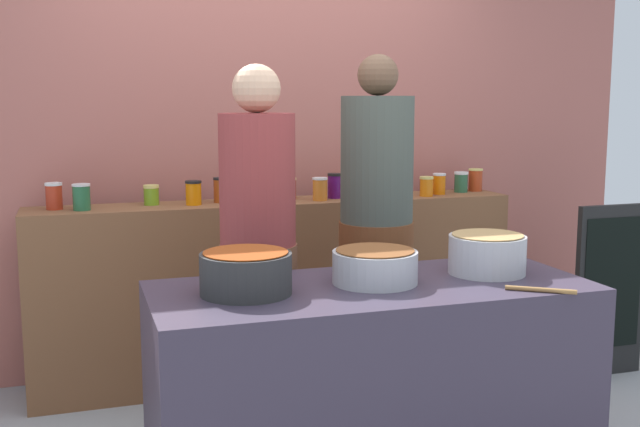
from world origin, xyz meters
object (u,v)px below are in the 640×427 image
(preserve_jar_9, at_px, (371,185))
(cooking_pot_center, at_px, (375,267))
(wooden_spoon, at_px, (541,290))
(preserve_jar_11, at_px, (426,186))
(preserve_jar_14, at_px, (475,180))
(cooking_pot_left, at_px, (246,273))
(preserve_jar_13, at_px, (461,182))
(cooking_pot_right, at_px, (487,254))
(preserve_jar_6, at_px, (290,188))
(chalkboard_sign, at_px, (610,290))
(preserve_jar_2, at_px, (151,195))
(cook_with_tongs, at_px, (259,278))
(preserve_jar_7, at_px, (320,189))
(preserve_jar_8, at_px, (335,186))
(preserve_jar_12, at_px, (439,184))
(preserve_jar_1, at_px, (81,197))
(preserve_jar_4, at_px, (221,190))
(preserve_jar_10, at_px, (379,182))
(preserve_jar_3, at_px, (193,193))
(preserve_jar_5, at_px, (255,191))
(cook_in_cap, at_px, (376,257))

(preserve_jar_9, bearing_deg, cooking_pot_center, -111.21)
(wooden_spoon, bearing_deg, preserve_jar_11, 78.96)
(preserve_jar_14, bearing_deg, cooking_pot_left, -140.52)
(preserve_jar_13, bearing_deg, cooking_pot_right, -114.34)
(preserve_jar_6, height_order, preserve_jar_13, preserve_jar_13)
(cooking_pot_left, relative_size, chalkboard_sign, 0.34)
(preserve_jar_13, height_order, cooking_pot_center, preserve_jar_13)
(preserve_jar_2, height_order, cook_with_tongs, cook_with_tongs)
(preserve_jar_2, xyz_separation_m, preserve_jar_7, (0.91, -0.11, 0.01))
(preserve_jar_7, relative_size, cooking_pot_left, 0.38)
(preserve_jar_8, height_order, wooden_spoon, preserve_jar_8)
(preserve_jar_8, relative_size, preserve_jar_12, 1.14)
(preserve_jar_1, relative_size, preserve_jar_7, 1.05)
(cook_with_tongs, bearing_deg, preserve_jar_6, 65.89)
(preserve_jar_2, height_order, cooking_pot_center, preserve_jar_2)
(preserve_jar_4, bearing_deg, preserve_jar_10, 1.99)
(preserve_jar_3, relative_size, preserve_jar_4, 0.95)
(wooden_spoon, bearing_deg, preserve_jar_4, 116.62)
(cooking_pot_left, bearing_deg, preserve_jar_13, 40.82)
(preserve_jar_14, distance_m, chalkboard_sign, 1.01)
(preserve_jar_2, bearing_deg, preserve_jar_13, -0.25)
(cook_with_tongs, bearing_deg, preserve_jar_10, 43.53)
(preserve_jar_9, distance_m, cook_with_tongs, 1.19)
(preserve_jar_4, distance_m, chalkboard_sign, 2.27)
(preserve_jar_3, xyz_separation_m, cook_with_tongs, (0.16, -0.81, -0.29))
(preserve_jar_13, height_order, cooking_pot_right, preserve_jar_13)
(preserve_jar_1, height_order, preserve_jar_8, preserve_jar_8)
(preserve_jar_8, bearing_deg, preserve_jar_10, 10.82)
(preserve_jar_5, bearing_deg, cooking_pot_center, -84.25)
(preserve_jar_5, xyz_separation_m, preserve_jar_11, (0.99, -0.11, 0.00))
(preserve_jar_6, xyz_separation_m, preserve_jar_10, (0.55, 0.01, 0.01))
(preserve_jar_1, distance_m, preserve_jar_6, 1.13)
(preserve_jar_1, relative_size, preserve_jar_8, 0.95)
(preserve_jar_5, bearing_deg, preserve_jar_12, -2.56)
(preserve_jar_4, height_order, preserve_jar_8, preserve_jar_8)
(wooden_spoon, bearing_deg, chalkboard_sign, 42.53)
(preserve_jar_12, height_order, wooden_spoon, preserve_jar_12)
(wooden_spoon, bearing_deg, preserve_jar_1, 133.97)
(preserve_jar_8, bearing_deg, cooking_pot_center, -102.79)
(preserve_jar_12, height_order, cooking_pot_right, preserve_jar_12)
(preserve_jar_4, height_order, preserve_jar_7, preserve_jar_4)
(preserve_jar_10, distance_m, preserve_jar_13, 0.53)
(preserve_jar_5, bearing_deg, preserve_jar_7, -15.68)
(cooking_pot_left, height_order, cook_in_cap, cook_in_cap)
(preserve_jar_8, distance_m, preserve_jar_10, 0.30)
(preserve_jar_10, bearing_deg, preserve_jar_6, -178.57)
(preserve_jar_11, bearing_deg, preserve_jar_14, 19.15)
(preserve_jar_5, bearing_deg, preserve_jar_4, -179.12)
(preserve_jar_12, relative_size, cooking_pot_center, 0.37)
(preserve_jar_6, height_order, preserve_jar_9, preserve_jar_9)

